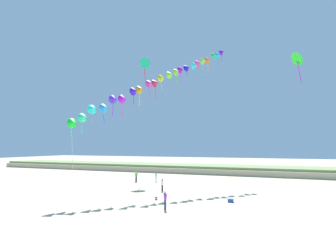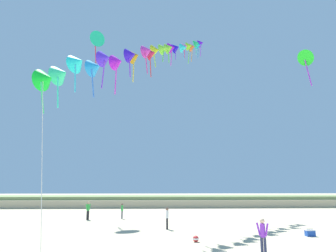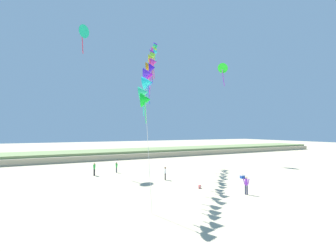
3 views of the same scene
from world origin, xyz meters
name	(u,v)px [view 1 (image 1 of 3)]	position (x,y,z in m)	size (l,w,h in m)	color
ground_plane	(139,215)	(0.00, 0.00, 0.00)	(240.00, 240.00, 0.00)	#C1B28E
dune_ridge	(220,169)	(0.00, 38.67, 0.82)	(120.00, 11.23, 1.64)	tan
person_near_left	(156,177)	(-6.97, 19.19, 0.87)	(0.27, 0.52, 1.51)	#474C56
person_near_right	(136,176)	(-10.19, 18.38, 1.00)	(0.44, 0.53, 1.72)	black
person_mid_center	(162,184)	(-2.73, 11.65, 0.93)	(0.23, 0.56, 1.61)	black
person_far_left	(165,199)	(1.40, 2.43, 1.00)	(0.52, 0.45, 1.74)	#282D4C
kite_banner_string	(167,77)	(-3.25, 14.55, 15.90)	(12.94, 26.81, 23.96)	#0FE12D
large_kite_low_lead	(299,58)	(14.76, 21.36, 18.68)	(2.41, 2.55, 4.73)	#20EF29
large_kite_mid_trail	(145,64)	(-11.36, 23.58, 21.63)	(2.18, 1.92, 4.48)	#1DD192
beach_cooler	(231,200)	(6.52, 8.08, 0.21)	(0.58, 0.41, 0.46)	blue
beach_ball	(156,198)	(-1.25, 6.36, 0.18)	(0.36, 0.36, 0.36)	red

